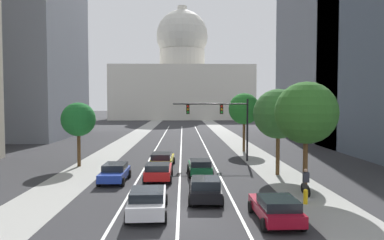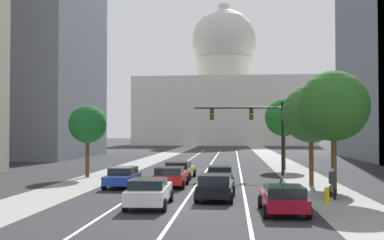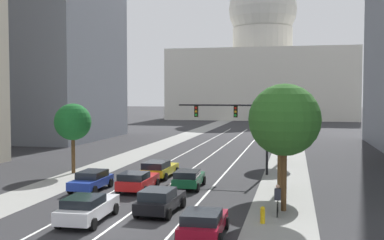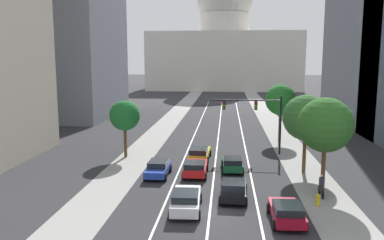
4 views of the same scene
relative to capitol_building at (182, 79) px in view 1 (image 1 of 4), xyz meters
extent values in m
plane|color=#2B2B2D|center=(0.00, -72.00, -14.69)|extent=(400.00, 400.00, 0.00)
cube|color=gray|center=(-8.42, -77.00, -14.68)|extent=(3.77, 130.00, 0.01)
cube|color=gray|center=(8.42, -77.00, -14.68)|extent=(3.77, 130.00, 0.01)
cube|color=white|center=(-3.27, -87.00, -14.68)|extent=(0.16, 90.00, 0.01)
cube|color=white|center=(0.00, -87.00, -14.68)|extent=(0.16, 90.00, 0.01)
cube|color=white|center=(3.27, -87.00, -14.68)|extent=(0.16, 90.00, 0.01)
cube|color=beige|center=(0.00, 0.00, -5.17)|extent=(50.33, 24.55, 19.04)
cylinder|color=beige|center=(0.00, 0.00, 7.52)|extent=(16.57, 16.57, 6.34)
sphere|color=beige|center=(0.00, 0.00, 15.89)|extent=(18.89, 18.89, 18.89)
cylinder|color=beige|center=(0.00, 0.00, 24.39)|extent=(3.40, 3.40, 4.72)
cube|color=maroon|center=(4.90, -113.10, -14.09)|extent=(1.94, 4.22, 0.56)
cube|color=black|center=(4.92, -113.67, -13.58)|extent=(1.74, 2.09, 0.46)
cylinder|color=black|center=(3.95, -111.70, -14.37)|extent=(0.23, 0.64, 0.64)
cylinder|color=black|center=(5.79, -111.66, -14.37)|extent=(0.23, 0.64, 0.64)
cylinder|color=black|center=(4.01, -114.54, -14.37)|extent=(0.23, 0.64, 0.64)
cylinder|color=black|center=(5.86, -114.50, -14.37)|extent=(0.23, 0.64, 0.64)
cube|color=#14512D|center=(1.63, -101.67, -14.07)|extent=(1.86, 4.11, 0.59)
cube|color=black|center=(1.66, -102.39, -13.55)|extent=(1.66, 2.10, 0.46)
cylinder|color=black|center=(0.72, -100.32, -14.37)|extent=(0.24, 0.65, 0.64)
cylinder|color=black|center=(2.46, -100.27, -14.37)|extent=(0.24, 0.65, 0.64)
cylinder|color=black|center=(0.81, -103.08, -14.37)|extent=(0.24, 0.65, 0.64)
cylinder|color=black|center=(2.55, -103.02, -14.37)|extent=(0.24, 0.65, 0.64)
cube|color=#1E389E|center=(-4.90, -104.11, -14.08)|extent=(1.78, 4.15, 0.57)
cube|color=black|center=(-4.90, -103.92, -13.56)|extent=(1.62, 2.22, 0.48)
cylinder|color=black|center=(-5.76, -102.70, -14.37)|extent=(0.23, 0.64, 0.64)
cylinder|color=black|center=(-4.02, -102.71, -14.37)|extent=(0.23, 0.64, 0.64)
cylinder|color=black|center=(-5.79, -105.51, -14.37)|extent=(0.23, 0.64, 0.64)
cylinder|color=black|center=(-4.04, -105.52, -14.37)|extent=(0.23, 0.64, 0.64)
cube|color=black|center=(1.63, -109.12, -14.06)|extent=(1.99, 4.39, 0.61)
cube|color=black|center=(1.61, -109.68, -13.49)|extent=(1.76, 2.11, 0.53)
cylinder|color=black|center=(0.78, -107.61, -14.37)|extent=(0.24, 0.65, 0.64)
cylinder|color=black|center=(2.60, -107.68, -14.37)|extent=(0.24, 0.65, 0.64)
cylinder|color=black|center=(0.67, -110.55, -14.37)|extent=(0.24, 0.65, 0.64)
cylinder|color=black|center=(2.49, -110.62, -14.37)|extent=(0.24, 0.65, 0.64)
cube|color=silver|center=(-1.63, -111.73, -14.02)|extent=(2.03, 4.81, 0.69)
cube|color=black|center=(-1.61, -112.34, -13.45)|extent=(1.79, 2.20, 0.45)
cylinder|color=black|center=(-2.62, -110.15, -14.37)|extent=(0.24, 0.65, 0.64)
cylinder|color=black|center=(-0.76, -110.08, -14.37)|extent=(0.24, 0.65, 0.64)
cylinder|color=black|center=(-2.51, -113.37, -14.37)|extent=(0.24, 0.65, 0.64)
cylinder|color=black|center=(-0.65, -113.30, -14.37)|extent=(0.24, 0.65, 0.64)
cube|color=yellow|center=(-1.63, -97.83, -14.07)|extent=(2.05, 4.59, 0.59)
cube|color=black|center=(-1.68, -98.92, -13.52)|extent=(1.81, 2.45, 0.52)
cylinder|color=black|center=(-2.49, -96.26, -14.37)|extent=(0.25, 0.65, 0.64)
cylinder|color=black|center=(-0.64, -96.34, -14.37)|extent=(0.25, 0.65, 0.64)
cylinder|color=black|center=(-2.63, -99.32, -14.37)|extent=(0.25, 0.65, 0.64)
cylinder|color=black|center=(-0.78, -99.41, -14.37)|extent=(0.25, 0.65, 0.64)
cube|color=red|center=(-1.63, -103.46, -14.04)|extent=(1.90, 4.21, 0.66)
cube|color=black|center=(-1.64, -104.39, -13.49)|extent=(1.75, 2.00, 0.45)
cylinder|color=black|center=(-2.58, -102.02, -14.37)|extent=(0.22, 0.64, 0.64)
cylinder|color=black|center=(-0.68, -102.03, -14.37)|extent=(0.22, 0.64, 0.64)
cylinder|color=black|center=(-2.59, -104.88, -14.37)|extent=(0.22, 0.64, 0.64)
cylinder|color=black|center=(-0.69, -104.89, -14.37)|extent=(0.22, 0.64, 0.64)
cylinder|color=black|center=(6.84, -94.92, -11.50)|extent=(0.20, 0.20, 6.37)
cylinder|color=black|center=(3.04, -94.92, -8.82)|extent=(7.60, 0.14, 0.14)
cube|color=black|center=(4.18, -94.92, -9.37)|extent=(0.32, 0.28, 0.96)
sphere|color=red|center=(4.18, -95.07, -9.07)|extent=(0.20, 0.20, 0.20)
sphere|color=orange|center=(4.18, -95.07, -9.37)|extent=(0.20, 0.20, 0.20)
sphere|color=green|center=(4.18, -95.07, -9.67)|extent=(0.20, 0.20, 0.20)
cube|color=black|center=(0.76, -94.92, -9.37)|extent=(0.32, 0.28, 0.96)
sphere|color=red|center=(0.76, -95.07, -9.07)|extent=(0.20, 0.20, 0.20)
sphere|color=orange|center=(0.76, -95.07, -9.37)|extent=(0.20, 0.20, 0.20)
sphere|color=green|center=(0.76, -95.07, -9.67)|extent=(0.20, 0.20, 0.20)
cylinder|color=yellow|center=(7.49, -110.19, -14.34)|extent=(0.26, 0.26, 0.70)
sphere|color=yellow|center=(7.49, -110.19, -13.91)|extent=(0.26, 0.26, 0.26)
cylinder|color=yellow|center=(7.49, -110.35, -14.30)|extent=(0.10, 0.12, 0.10)
cylinder|color=black|center=(8.20, -108.72, -14.36)|extent=(0.05, 0.66, 0.66)
cylinder|color=black|center=(8.19, -107.68, -14.36)|extent=(0.05, 0.66, 0.66)
cube|color=black|center=(8.20, -108.20, -14.14)|extent=(0.06, 1.00, 0.36)
cube|color=#262833|center=(8.20, -108.25, -13.51)|extent=(0.36, 0.28, 0.64)
sphere|color=tan|center=(8.20, -108.18, -13.08)|extent=(0.22, 0.22, 0.22)
cylinder|color=#51381E|center=(-9.51, -97.53, -13.02)|extent=(0.32, 0.32, 3.33)
sphere|color=#1B6529|center=(-9.51, -97.53, -10.25)|extent=(3.16, 3.16, 3.16)
cylinder|color=#51381E|center=(8.11, -101.81, -12.87)|extent=(0.32, 0.32, 3.64)
sphere|color=#2F612B|center=(8.11, -101.81, -9.61)|extent=(4.11, 4.11, 4.11)
cylinder|color=#51381E|center=(8.51, -107.20, -12.76)|extent=(0.32, 0.32, 3.85)
sphere|color=#2B6122|center=(8.51, -107.20, -9.37)|extent=(4.18, 4.18, 4.18)
cylinder|color=#51381E|center=(7.72, -87.97, -12.73)|extent=(0.32, 0.32, 3.92)
sphere|color=#226F27|center=(7.72, -87.97, -9.44)|extent=(3.81, 3.81, 3.81)
camera|label=1|loc=(0.26, -130.41, -8.70)|focal=32.75mm
camera|label=2|loc=(2.60, -134.76, -10.89)|focal=42.78mm
camera|label=3|loc=(9.08, -134.96, -7.93)|focal=44.35mm
camera|label=4|loc=(1.02, -137.40, -4.46)|focal=36.96mm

